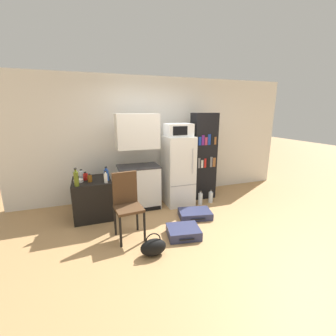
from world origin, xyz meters
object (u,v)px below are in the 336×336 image
bottle_amber_beer (90,178)px  suitcase_large_flat (195,214)px  bottle_ketchup_red (86,177)px  water_bottle_middle (211,197)px  bottle_olive_oil (76,179)px  handbag (153,247)px  bottle_milk_white (106,178)px  refrigerator (178,171)px  bottle_clear_short (81,174)px  bookshelf (203,157)px  water_bottle_front (200,199)px  bowl (79,181)px  bottle_blue_soda (106,175)px  side_table (93,198)px  kitchen_hutch (138,166)px  suitcase_small_flat (183,232)px  microwave (178,130)px  chair (127,200)px

bottle_amber_beer → suitcase_large_flat: 2.02m
bottle_ketchup_red → water_bottle_middle: bottle_ketchup_red is taller
bottle_olive_oil → handbag: bottle_olive_oil is taller
bottle_milk_white → bottle_ketchup_red: 0.45m
refrigerator → bottle_clear_short: (-1.90, 0.12, 0.06)m
bookshelf → water_bottle_front: bearing=-121.7°
bookshelf → bowl: size_ratio=11.59×
bottle_olive_oil → bottle_blue_soda: 0.52m
side_table → bottle_ketchup_red: (-0.10, 0.03, 0.42)m
kitchen_hutch → water_bottle_middle: (1.51, -0.27, -0.75)m
kitchen_hutch → bottle_clear_short: kitchen_hutch is taller
bottle_ketchup_red → suitcase_large_flat: 2.13m
water_bottle_front → suitcase_small_flat: bearing=-128.8°
refrigerator → bottle_blue_soda: size_ratio=5.58×
microwave → bowl: (-1.94, -0.11, -0.83)m
bottle_milk_white → suitcase_small_flat: bottle_milk_white is taller
chair → suitcase_small_flat: chair is taller
water_bottle_middle → chair: bearing=-158.9°
bottle_olive_oil → chair: size_ratio=0.30×
chair → suitcase_large_flat: (1.28, 0.21, -0.54)m
bottle_amber_beer → water_bottle_front: 2.26m
bookshelf → bottle_blue_soda: 2.16m
side_table → water_bottle_front: 2.16m
bottle_ketchup_red → water_bottle_front: 2.34m
refrigerator → bookshelf: size_ratio=0.76×
bottle_olive_oil → water_bottle_middle: (2.64, 0.13, -0.72)m
bottle_clear_short → bottle_ketchup_red: 0.17m
bottle_milk_white → handbag: (0.49, -1.26, -0.68)m
bottle_ketchup_red → water_bottle_front: size_ratio=0.47×
bottle_olive_oil → suitcase_large_flat: size_ratio=0.48×
bookshelf → bottle_ketchup_red: bearing=-176.1°
microwave → suitcase_small_flat: 2.01m
microwave → chair: size_ratio=0.50×
kitchen_hutch → bottle_clear_short: size_ratio=11.45×
bowl → chair: bearing=-50.0°
bookshelf → bottle_clear_short: bookshelf is taller
bottle_olive_oil → handbag: (0.97, -1.24, -0.72)m
water_bottle_middle → water_bottle_front: bearing=-174.0°
side_table → bottle_blue_soda: (0.26, -0.14, 0.47)m
microwave → suitcase_small_flat: size_ratio=0.92×
suitcase_large_flat → bottle_amber_beer: bearing=173.4°
microwave → chair: (-1.23, -0.96, -0.96)m
bottle_amber_beer → bowl: 0.20m
suitcase_large_flat → handbag: (-1.04, -0.85, 0.06)m
side_table → suitcase_large_flat: (1.78, -0.69, -0.29)m
suitcase_large_flat → bottle_olive_oil: bearing=179.8°
suitcase_small_flat → handbag: handbag is taller
refrigerator → water_bottle_middle: refrigerator is taller
suitcase_large_flat → suitcase_small_flat: bearing=-119.9°
bottle_olive_oil → bottle_clear_short: size_ratio=1.90×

